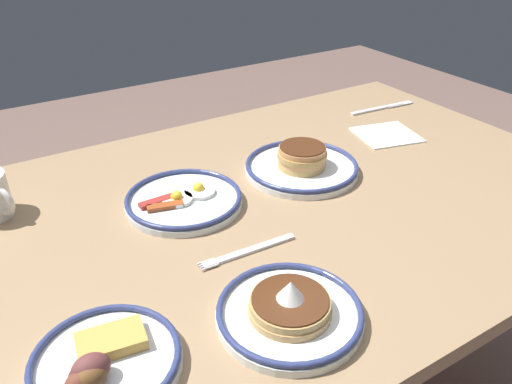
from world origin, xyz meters
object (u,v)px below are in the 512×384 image
paper_napkin (387,135)px  fork_far (248,251)px  butter_knife (382,108)px  plate_far_side (104,362)px  plate_center_pancakes (184,200)px  plate_far_companion (290,310)px  plate_near_main (302,164)px

paper_napkin → fork_far: 0.62m
butter_knife → plate_far_side: bearing=27.2°
plate_center_pancakes → plate_far_companion: plate_far_companion is taller
plate_far_side → butter_knife: size_ratio=0.93×
plate_near_main → fork_far: (0.26, 0.20, -0.02)m
butter_knife → plate_near_main: bearing=24.0°
plate_near_main → plate_far_companion: plate_far_companion is taller
fork_far → paper_napkin: bearing=-157.1°
plate_center_pancakes → paper_napkin: 0.60m
butter_knife → fork_far: bearing=29.2°
plate_far_side → fork_far: plate_far_side is taller
plate_far_companion → plate_far_side: size_ratio=1.09×
plate_center_pancakes → plate_far_side: 0.43m
plate_center_pancakes → fork_far: bearing=97.3°
plate_far_side → plate_center_pancakes: bearing=-129.4°
plate_center_pancakes → butter_knife: size_ratio=1.08×
plate_far_companion → plate_far_side: plate_far_companion is taller
plate_center_pancakes → fork_far: plate_center_pancakes is taller
paper_napkin → plate_far_companion: bearing=34.6°
plate_center_pancakes → butter_knife: 0.75m
fork_far → plate_center_pancakes: bearing=-82.7°
paper_napkin → butter_knife: size_ratio=0.68×
plate_far_side → butter_knife: bearing=-152.8°
plate_center_pancakes → plate_far_companion: 0.38m
plate_near_main → paper_napkin: 0.32m
fork_far → butter_knife: bearing=-150.8°
plate_near_main → plate_center_pancakes: bearing=-2.1°
plate_near_main → plate_far_side: 0.64m
plate_far_side → plate_near_main: bearing=-150.3°
fork_far → butter_knife: 0.80m
butter_knife → plate_far_companion: bearing=37.7°
plate_center_pancakes → paper_napkin: (-0.60, -0.04, -0.01)m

